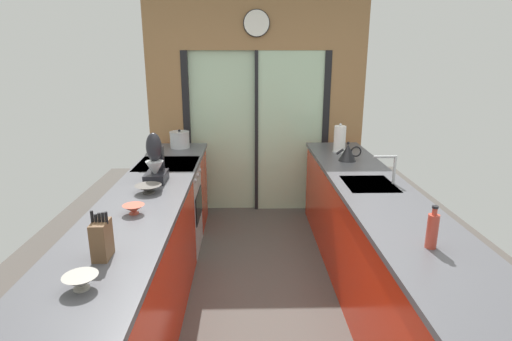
% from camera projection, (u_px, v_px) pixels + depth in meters
% --- Properties ---
extents(ground_plane, '(5.04, 7.60, 0.02)m').
position_uv_depth(ground_plane, '(262.00, 281.00, 3.69)').
color(ground_plane, '#4C4742').
extents(back_wall_unit, '(2.64, 0.12, 2.70)m').
position_uv_depth(back_wall_unit, '(256.00, 91.00, 4.99)').
color(back_wall_unit, olive).
rests_on(back_wall_unit, ground_plane).
extents(left_counter_run, '(0.62, 3.80, 0.92)m').
position_uv_depth(left_counter_run, '(143.00, 260.00, 3.08)').
color(left_counter_run, red).
rests_on(left_counter_run, ground_plane).
extents(right_counter_run, '(0.62, 3.80, 0.92)m').
position_uv_depth(right_counter_run, '(376.00, 247.00, 3.29)').
color(right_counter_run, red).
rests_on(right_counter_run, ground_plane).
extents(sink_faucet, '(0.19, 0.02, 0.24)m').
position_uv_depth(sink_faucet, '(391.00, 165.00, 3.36)').
color(sink_faucet, '#B7BABC').
rests_on(sink_faucet, right_counter_run).
extents(oven_range, '(0.60, 0.60, 0.92)m').
position_uv_depth(oven_range, '(170.00, 208.00, 4.16)').
color(oven_range, '#B7BABC').
rests_on(oven_range, ground_plane).
extents(mixing_bowl_near, '(0.16, 0.16, 0.07)m').
position_uv_depth(mixing_bowl_near, '(81.00, 282.00, 1.87)').
color(mixing_bowl_near, gray).
rests_on(mixing_bowl_near, left_counter_run).
extents(mixing_bowl_mid, '(0.15, 0.15, 0.06)m').
position_uv_depth(mixing_bowl_mid, '(134.00, 209.00, 2.75)').
color(mixing_bowl_mid, '#BC4C38').
rests_on(mixing_bowl_mid, left_counter_run).
extents(mixing_bowl_far, '(0.21, 0.21, 0.06)m').
position_uv_depth(mixing_bowl_far, '(148.00, 189.00, 3.17)').
color(mixing_bowl_far, '#514C47').
rests_on(mixing_bowl_far, left_counter_run).
extents(knife_block, '(0.09, 0.14, 0.26)m').
position_uv_depth(knife_block, '(102.00, 239.00, 2.14)').
color(knife_block, brown).
rests_on(knife_block, left_counter_run).
extents(stand_mixer, '(0.17, 0.27, 0.42)m').
position_uv_depth(stand_mixer, '(155.00, 163.00, 3.42)').
color(stand_mixer, black).
rests_on(stand_mixer, left_counter_run).
extents(stock_pot, '(0.22, 0.22, 0.21)m').
position_uv_depth(stock_pot, '(180.00, 140.00, 4.69)').
color(stock_pot, '#B7BABC').
rests_on(stock_pot, left_counter_run).
extents(kettle, '(0.26, 0.18, 0.20)m').
position_uv_depth(kettle, '(348.00, 152.00, 4.12)').
color(kettle, black).
rests_on(kettle, right_counter_run).
extents(soap_bottle_near, '(0.06, 0.06, 0.25)m').
position_uv_depth(soap_bottle_near, '(432.00, 230.00, 2.25)').
color(soap_bottle_near, '#B23D2D').
rests_on(soap_bottle_near, right_counter_run).
extents(soap_bottle_far, '(0.05, 0.05, 0.26)m').
position_uv_depth(soap_bottle_far, '(336.00, 139.00, 4.64)').
color(soap_bottle_far, silver).
rests_on(soap_bottle_far, right_counter_run).
extents(paper_towel_roll, '(0.15, 0.15, 0.32)m').
position_uv_depth(paper_towel_roll, '(340.00, 139.00, 4.46)').
color(paper_towel_roll, '#B7BABC').
rests_on(paper_towel_roll, right_counter_run).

